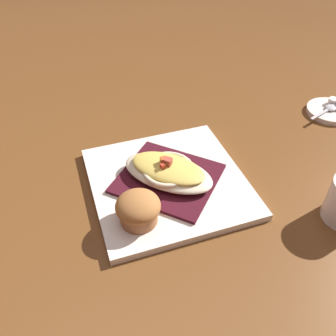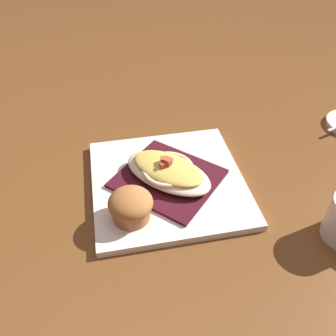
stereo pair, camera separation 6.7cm
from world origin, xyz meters
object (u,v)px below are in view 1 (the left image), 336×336
Objects in this scene: creamer_saucer at (330,111)px; creamer_cup_1 at (333,101)px; spoon at (330,108)px; square_plate at (168,182)px; gratin_dish at (168,171)px; muffin at (138,209)px.

creamer_saucer is 4.78× the size of creamer_cup_1.
creamer_saucer is 1.21× the size of spoon.
spoon is at bearing -36.98° from creamer_cup_1.
creamer_saucer is at bearing -32.61° from creamer_cup_1.
spoon is (-0.21, 0.43, 0.01)m from square_plate.
square_plate is 0.48m from creamer_saucer.
spoon is at bearing -58.39° from creamer_saucer.
muffin is at bearing -32.93° from gratin_dish.
gratin_dish reaches higher than spoon.
square_plate is 3.07× the size of spoon.
creamer_cup_1 is at bearing 147.39° from creamer_saucer.
gratin_dish is at bearing -63.81° from square_plate.
gratin_dish is 0.47m from spoon.
spoon is at bearing 115.65° from square_plate.
creamer_saucer is at bearing 115.72° from square_plate.
muffin is at bearing -58.45° from spoon.
creamer_cup_1 is (-0.32, 0.51, -0.02)m from muffin.
square_plate is 3.79× the size of muffin.
square_plate is 0.50m from creamer_cup_1.
square_plate is 1.43× the size of gratin_dish.
square_plate is at bearing -64.28° from creamer_saucer.
muffin is (0.09, -0.06, 0.04)m from square_plate.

